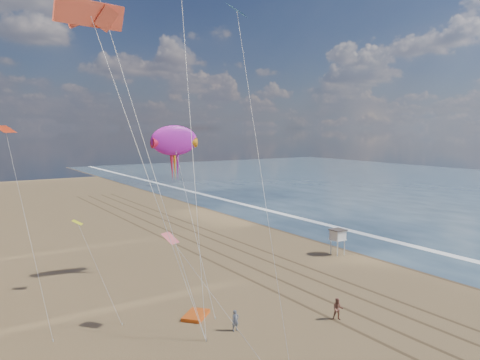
{
  "coord_description": "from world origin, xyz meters",
  "views": [
    {
      "loc": [
        -25.93,
        -12.61,
        14.59
      ],
      "look_at": [
        -0.86,
        26.0,
        9.5
      ],
      "focal_mm": 35.0,
      "sensor_mm": 36.0,
      "label": 1
    }
  ],
  "objects_px": {
    "lifeguard_stand": "(338,235)",
    "show_kite": "(174,141)",
    "grounded_kite": "(196,315)",
    "kite_flyer_a": "(235,320)",
    "kite_flyer_b": "(338,309)"
  },
  "relations": [
    {
      "from": "lifeguard_stand",
      "to": "show_kite",
      "type": "distance_m",
      "value": 22.14
    },
    {
      "from": "lifeguard_stand",
      "to": "grounded_kite",
      "type": "distance_m",
      "value": 23.51
    },
    {
      "from": "show_kite",
      "to": "kite_flyer_a",
      "type": "distance_m",
      "value": 19.47
    },
    {
      "from": "grounded_kite",
      "to": "show_kite",
      "type": "bearing_deg",
      "value": 30.76
    },
    {
      "from": "show_kite",
      "to": "kite_flyer_b",
      "type": "distance_m",
      "value": 22.02
    },
    {
      "from": "kite_flyer_b",
      "to": "show_kite",
      "type": "bearing_deg",
      "value": 147.65
    },
    {
      "from": "kite_flyer_a",
      "to": "show_kite",
      "type": "bearing_deg",
      "value": 84.25
    },
    {
      "from": "grounded_kite",
      "to": "kite_flyer_a",
      "type": "bearing_deg",
      "value": -113.27
    },
    {
      "from": "kite_flyer_a",
      "to": "kite_flyer_b",
      "type": "xyz_separation_m",
      "value": [
        7.63,
        -2.62,
        0.09
      ]
    },
    {
      "from": "lifeguard_stand",
      "to": "show_kite",
      "type": "bearing_deg",
      "value": 168.79
    },
    {
      "from": "kite_flyer_a",
      "to": "grounded_kite",
      "type": "bearing_deg",
      "value": 111.19
    },
    {
      "from": "show_kite",
      "to": "kite_flyer_b",
      "type": "relative_size",
      "value": 10.2
    },
    {
      "from": "show_kite",
      "to": "kite_flyer_b",
      "type": "bearing_deg",
      "value": -72.7
    },
    {
      "from": "grounded_kite",
      "to": "kite_flyer_a",
      "type": "distance_m",
      "value": 4.02
    },
    {
      "from": "lifeguard_stand",
      "to": "kite_flyer_a",
      "type": "xyz_separation_m",
      "value": [
        -21.04,
        -10.95,
        -1.52
      ]
    }
  ]
}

